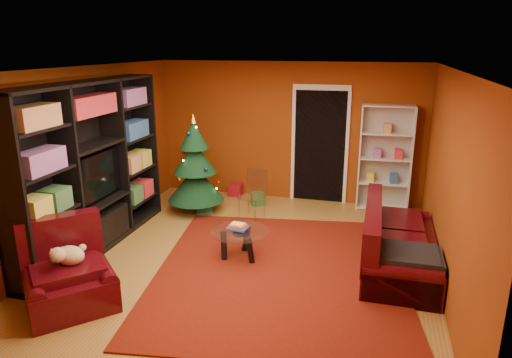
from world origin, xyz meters
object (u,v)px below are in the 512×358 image
(gift_box_teal, at_px, (204,204))
(white_bookshelf, at_px, (385,159))
(gift_box_red, at_px, (236,190))
(dog, at_px, (70,255))
(media_unit, at_px, (92,167))
(armchair, at_px, (68,274))
(sofa, at_px, (400,238))
(coffee_table, at_px, (240,244))
(acrylic_chair, at_px, (252,197))
(gift_box_green, at_px, (258,199))
(christmas_tree, at_px, (195,165))
(rug, at_px, (279,271))

(gift_box_teal, height_order, white_bookshelf, white_bookshelf)
(gift_box_red, bearing_deg, gift_box_teal, -105.08)
(gift_box_teal, relative_size, dog, 0.70)
(media_unit, height_order, white_bookshelf, media_unit)
(media_unit, height_order, armchair, media_unit)
(dog, xyz_separation_m, sofa, (3.66, 1.86, -0.15))
(armchair, distance_m, coffee_table, 2.25)
(media_unit, bearing_deg, white_bookshelf, 33.66)
(media_unit, xyz_separation_m, gift_box_red, (1.27, 2.76, -1.09))
(armchair, bearing_deg, white_bookshelf, 5.18)
(gift_box_red, xyz_separation_m, coffee_table, (0.90, -2.63, 0.09))
(armchair, xyz_separation_m, acrylic_chair, (1.27, 3.19, -0.01))
(gift_box_teal, bearing_deg, acrylic_chair, -3.88)
(sofa, bearing_deg, media_unit, 95.78)
(white_bookshelf, xyz_separation_m, sofa, (0.24, -2.32, -0.51))
(white_bookshelf, relative_size, acrylic_chair, 2.52)
(gift_box_green, bearing_deg, sofa, -38.20)
(gift_box_green, bearing_deg, acrylic_chair, -83.73)
(media_unit, relative_size, gift_box_red, 12.82)
(christmas_tree, height_order, gift_box_red, christmas_tree)
(gift_box_green, xyz_separation_m, armchair, (-1.19, -3.88, 0.28))
(rug, xyz_separation_m, acrylic_chair, (-0.88, 1.79, 0.38))
(rug, relative_size, armchair, 3.66)
(gift_box_red, height_order, armchair, armchair)
(media_unit, distance_m, acrylic_chair, 2.67)
(armchair, relative_size, coffee_table, 1.23)
(dog, distance_m, sofa, 4.11)
(white_bookshelf, bearing_deg, rug, -116.74)
(rug, bearing_deg, white_bookshelf, 65.77)
(media_unit, relative_size, dog, 7.88)
(gift_box_teal, height_order, acrylic_chair, acrylic_chair)
(gift_box_teal, height_order, coffee_table, coffee_table)
(gift_box_green, distance_m, acrylic_chair, 0.74)
(christmas_tree, bearing_deg, rug, -43.93)
(gift_box_teal, distance_m, armchair, 3.28)
(sofa, bearing_deg, christmas_tree, 69.18)
(gift_box_green, xyz_separation_m, coffee_table, (0.34, -2.23, 0.10))
(christmas_tree, xyz_separation_m, gift_box_green, (0.98, 0.62, -0.74))
(white_bookshelf, bearing_deg, sofa, -86.68)
(rug, bearing_deg, armchair, -146.87)
(gift_box_teal, bearing_deg, gift_box_green, 36.90)
(gift_box_teal, height_order, sofa, sofa)
(gift_box_teal, bearing_deg, sofa, -21.79)
(media_unit, relative_size, armchair, 3.11)
(sofa, height_order, acrylic_chair, sofa)
(gift_box_teal, relative_size, acrylic_chair, 0.36)
(sofa, bearing_deg, dog, 117.08)
(gift_box_green, relative_size, armchair, 0.23)
(armchair, bearing_deg, coffee_table, 1.09)
(armchair, bearing_deg, media_unit, 66.78)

